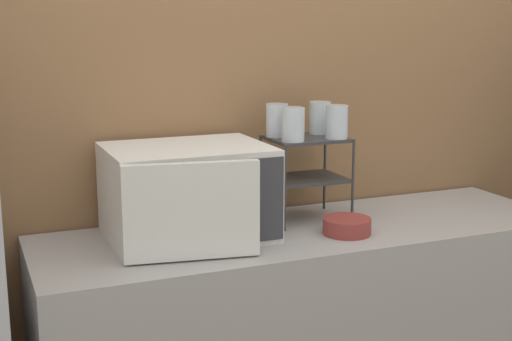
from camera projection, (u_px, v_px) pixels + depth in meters
The scene contains 8 objects.
wall_back at pixel (271, 103), 2.74m from camera, with size 8.00×0.06×2.60m.
microwave at pixel (188, 193), 2.38m from camera, with size 0.54×0.50×0.31m.
dish_rack at pixel (306, 160), 2.59m from camera, with size 0.28×0.22×0.31m.
glass_front_left at pixel (293, 124), 2.47m from camera, with size 0.08×0.08×0.12m.
glass_back_right at pixel (320, 118), 2.64m from camera, with size 0.08×0.08×0.12m.
glass_front_right at pixel (337, 122), 2.53m from camera, with size 0.08×0.08×0.12m.
glass_back_left at pixel (277, 120), 2.57m from camera, with size 0.08×0.08×0.12m.
bowl at pixel (347, 226), 2.44m from camera, with size 0.17×0.17×0.06m.
Camera 1 is at (-1.10, -1.87, 1.60)m, focal length 50.00 mm.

